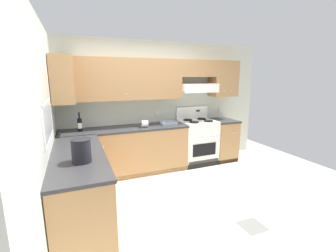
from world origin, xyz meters
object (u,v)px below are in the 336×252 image
bowl (169,123)px  bucket (81,150)px  stove (197,141)px  paper_towel_roll (144,124)px  wine_bottle (80,124)px

bowl → bucket: bearing=-137.0°
stove → paper_towel_roll: bearing=-176.0°
wine_bottle → bucket: (-0.04, -1.61, 0.01)m
wine_bottle → paper_towel_roll: wine_bottle is taller
bowl → bucket: bucket is taller
bowl → wine_bottle: bearing=179.1°
wine_bottle → bucket: bearing=-91.3°
stove → wine_bottle: 2.41m
bowl → stove: bearing=1.2°
wine_bottle → paper_towel_roll: (1.14, -0.09, -0.07)m
stove → bucket: bearing=-146.1°
wine_bottle → paper_towel_roll: 1.15m
wine_bottle → bucket: wine_bottle is taller
wine_bottle → bowl: bearing=-0.9°
wine_bottle → bowl: (1.66, -0.02, -0.11)m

